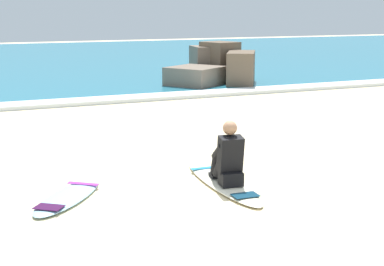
% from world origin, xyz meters
% --- Properties ---
extents(ground_plane, '(80.00, 80.00, 0.00)m').
position_xyz_m(ground_plane, '(0.00, 0.00, 0.00)').
color(ground_plane, beige).
extents(sea, '(80.00, 28.00, 0.10)m').
position_xyz_m(sea, '(0.00, 22.51, 0.05)').
color(sea, teal).
rests_on(sea, ground).
extents(breaking_foam, '(80.00, 0.90, 0.11)m').
position_xyz_m(breaking_foam, '(0.00, 8.81, 0.06)').
color(breaking_foam, white).
rests_on(breaking_foam, ground).
extents(surfboard_main, '(0.63, 2.48, 0.08)m').
position_xyz_m(surfboard_main, '(-0.04, 0.53, 0.04)').
color(surfboard_main, '#EFE5C6').
rests_on(surfboard_main, ground).
extents(surfer_seated, '(0.43, 0.74, 0.95)m').
position_xyz_m(surfer_seated, '(-0.04, 0.35, 0.44)').
color(surfer_seated, black).
rests_on(surfer_seated, surfboard_main).
extents(surfboard_spare_near, '(1.47, 1.69, 0.08)m').
position_xyz_m(surfboard_spare_near, '(-2.32, 0.77, 0.04)').
color(surfboard_spare_near, '#9ED1E5').
rests_on(surfboard_spare_near, ground).
extents(rock_outcrop_distant, '(3.49, 3.54, 1.43)m').
position_xyz_m(rock_outcrop_distant, '(4.91, 11.02, 0.57)').
color(rock_outcrop_distant, '#756656').
rests_on(rock_outcrop_distant, ground).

